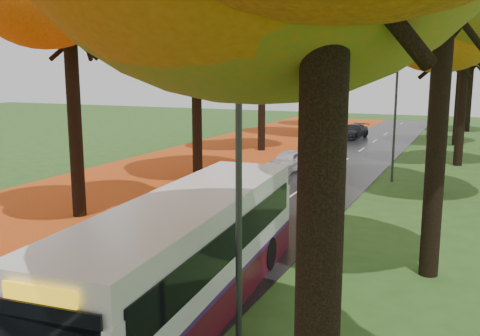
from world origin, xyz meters
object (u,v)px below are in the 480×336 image
Objects in this scene: bus at (188,251)px; car_dark at (353,131)px; streetlamp_far at (427,89)px; car_silver at (332,140)px; streetlamp_near at (228,157)px; car_white at (289,161)px; streetlamp_mid at (391,101)px.

car_dark is at bearing 91.01° from bus.
streetlamp_far reaches higher than car_silver.
streetlamp_near is 0.67× the size of bus.
streetlamp_far reaches higher than car_dark.
car_dark is (-6.30, 41.38, -4.02)m from streetlamp_near.
streetlamp_far reaches higher than car_white.
streetlamp_near reaches higher than bus.
bus is (-2.22, -19.84, -3.05)m from streetlamp_mid.
streetlamp_near reaches higher than car_silver.
car_dark is (0.00, 7.88, -0.12)m from car_silver.
streetlamp_mid is at bearing 90.00° from streetlamp_near.
streetlamp_near is at bearing -90.00° from streetlamp_far.
car_dark is (-4.08, 39.22, -0.97)m from bus.
streetlamp_mid is 1.78× the size of car_dark.
car_dark is at bearing 108.00° from streetlamp_mid.
streetlamp_mid is 1.71× the size of car_silver.
car_silver is at bearing 101.52° from car_white.
streetlamp_near is 1.00× the size of streetlamp_far.
streetlamp_far is 22.80m from car_white.
streetlamp_near is at bearing -49.23° from bus.
streetlamp_mid reaches higher than car_silver.
bus is at bearing -99.45° from car_silver.
car_white reaches higher than car_dark.
streetlamp_mid is 7.46m from car_white.
streetlamp_mid is 13.68m from car_silver.
car_white is at bearing 96.44° from bus.
streetlamp_far is at bearing 85.23° from car_white.
streetlamp_near is 22.00m from streetlamp_mid.
car_dark is (0.00, 18.93, -0.04)m from car_white.
streetlamp_near is 42.05m from car_dark.
streetlamp_near is 1.71× the size of car_silver.
streetlamp_near is 44.00m from streetlamp_far.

